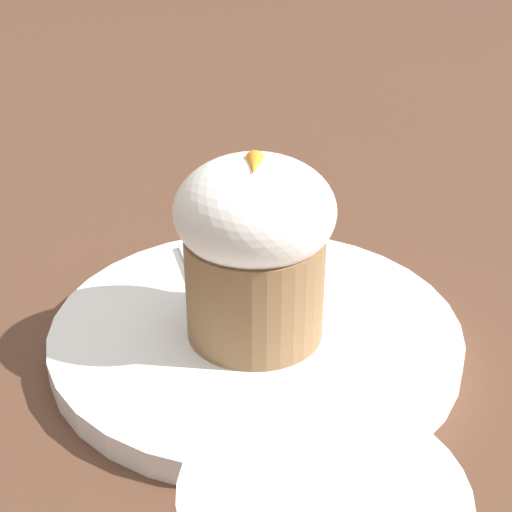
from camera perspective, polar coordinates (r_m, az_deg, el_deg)
ground_plane at (r=0.42m, az=-0.03°, el=-6.92°), size 4.00×4.00×0.00m
dessert_plate at (r=0.42m, az=-0.03°, el=-6.08°), size 0.24×0.24×0.01m
carrot_cake at (r=0.38m, az=-0.00°, el=0.84°), size 0.08×0.08×0.11m
spoon at (r=0.43m, az=-3.74°, el=-3.78°), size 0.12×0.05×0.01m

